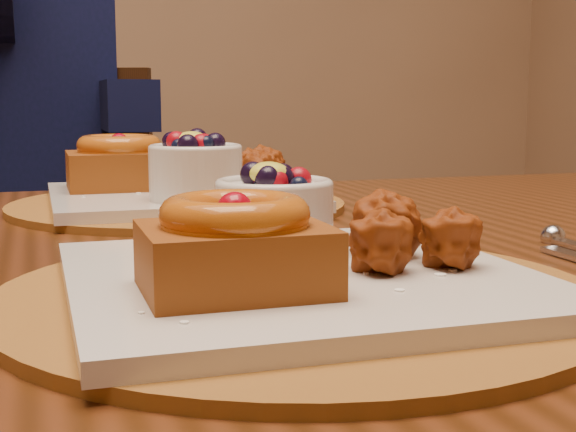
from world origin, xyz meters
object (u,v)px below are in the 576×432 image
Objects in this scene: place_setting_near at (293,265)px; chair_far at (17,298)px; dining_table at (222,326)px; place_setting_far at (175,184)px.

chair_far is at bearing 100.62° from place_setting_near.
place_setting_near is at bearing -90.59° from dining_table.
chair_far reaches higher than dining_table.
place_setting_far is (-0.00, 0.21, 0.11)m from dining_table.
place_setting_far reaches higher than dining_table.
dining_table is at bearing -57.17° from chair_far.
place_setting_near reaches higher than dining_table.
chair_far is (-0.20, 0.82, -0.16)m from dining_table.
place_setting_near is at bearing -89.83° from place_setting_far.
dining_table is at bearing -89.06° from place_setting_far.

